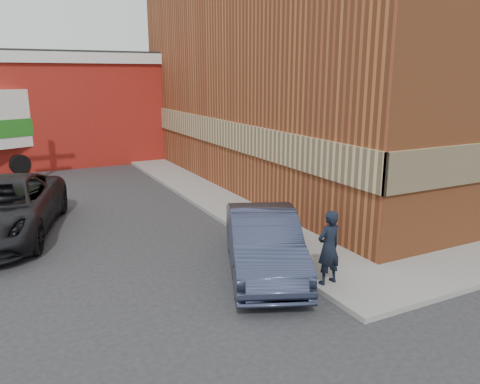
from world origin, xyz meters
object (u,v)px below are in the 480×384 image
sedan (264,242)px  man (329,247)px  brick_building (362,70)px  suv_a (1,208)px  warehouse (0,108)px

sedan → man: bearing=-37.3°
brick_building → sedan: size_ratio=4.15×
brick_building → man: (-8.68, -9.25, -3.76)m
brick_building → suv_a: brick_building is taller
warehouse → man: warehouse is taller
warehouse → suv_a: (-0.30, -13.38, -1.99)m
brick_building → warehouse: brick_building is taller
warehouse → suv_a: size_ratio=2.75×
brick_building → sedan: (-9.47, -7.88, -3.96)m
warehouse → sedan: bearing=-75.1°
brick_building → warehouse: bearing=142.8°
brick_building → sedan: 12.94m
warehouse → sedan: 19.65m
suv_a → brick_building: bearing=25.0°
brick_building → man: size_ratio=11.31×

